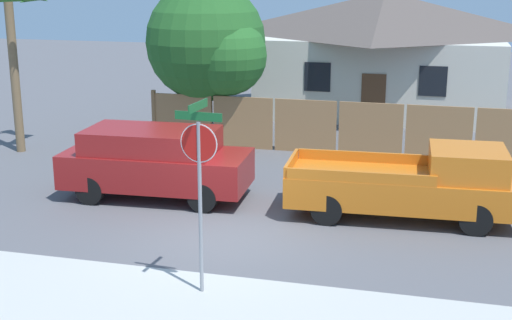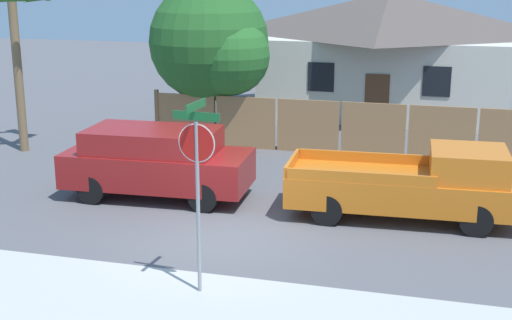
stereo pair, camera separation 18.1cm
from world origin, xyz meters
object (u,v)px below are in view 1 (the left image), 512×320
orange_pickup (413,184)px  stop_sign (199,166)px  red_suv (156,161)px  palm_tree (9,10)px  oak_tree (210,45)px  house (383,50)px

orange_pickup → stop_sign: 6.36m
red_suv → stop_sign: size_ratio=1.37×
red_suv → orange_pickup: (6.50, 0.01, -0.13)m
palm_tree → orange_pickup: 13.60m
orange_pickup → palm_tree: bearing=162.1°
stop_sign → oak_tree: bearing=111.7°
oak_tree → orange_pickup: size_ratio=0.99×
house → orange_pickup: (1.92, -13.63, -1.67)m
oak_tree → palm_tree: bearing=-150.8°
oak_tree → red_suv: oak_tree is taller
house → palm_tree: 14.95m
palm_tree → stop_sign: (9.09, -8.45, -2.10)m
house → red_suv: bearing=-108.6°
house → palm_tree: size_ratio=1.94×
house → palm_tree: palm_tree is taller
orange_pickup → house: bearing=95.2°
palm_tree → red_suv: size_ratio=1.09×
house → red_suv: (-4.58, -13.64, -1.54)m
stop_sign → red_suv: bearing=124.9°
oak_tree → orange_pickup: 9.94m
orange_pickup → stop_sign: bearing=-127.9°
orange_pickup → oak_tree: bearing=134.8°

